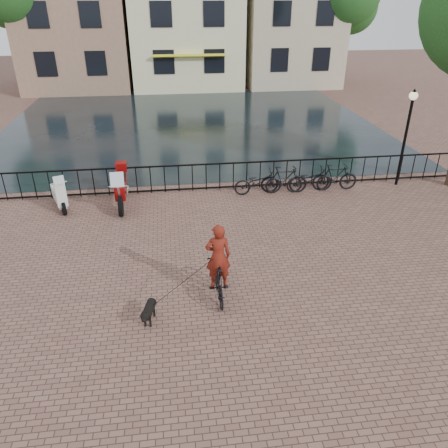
{
  "coord_description": "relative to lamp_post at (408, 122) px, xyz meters",
  "views": [
    {
      "loc": [
        -1.28,
        -6.78,
        6.43
      ],
      "look_at": [
        0.0,
        3.0,
        1.2
      ],
      "focal_mm": 35.0,
      "sensor_mm": 36.0,
      "label": 1
    }
  ],
  "objects": [
    {
      "name": "ground",
      "position": [
        -7.2,
        -7.6,
        -2.38
      ],
      "size": [
        100.0,
        100.0,
        0.0
      ],
      "primitive_type": "plane",
      "color": "brown",
      "rests_on": "ground"
    },
    {
      "name": "canal_water",
      "position": [
        -7.2,
        9.7,
        -2.38
      ],
      "size": [
        20.0,
        20.0,
        0.0
      ],
      "primitive_type": "plane",
      "color": "black",
      "rests_on": "ground"
    },
    {
      "name": "railing",
      "position": [
        -7.2,
        0.4,
        -1.87
      ],
      "size": [
        20.0,
        0.05,
        1.02
      ],
      "color": "black",
      "rests_on": "ground"
    },
    {
      "name": "canal_house_mid",
      "position": [
        -6.7,
        22.4,
        3.52
      ],
      "size": [
        8.0,
        9.5,
        11.8
      ],
      "color": "beige",
      "rests_on": "ground"
    },
    {
      "name": "lamp_post",
      "position": [
        0.0,
        0.0,
        0.0
      ],
      "size": [
        0.3,
        0.3,
        3.45
      ],
      "color": "black",
      "rests_on": "ground"
    },
    {
      "name": "cyclist",
      "position": [
        -7.52,
        -6.0,
        -1.52
      ],
      "size": [
        0.71,
        1.65,
        2.25
      ],
      "rotation": [
        0.0,
        0.0,
        3.15
      ],
      "color": "black",
      "rests_on": "ground"
    },
    {
      "name": "dog",
      "position": [
        -9.13,
        -6.69,
        -2.12
      ],
      "size": [
        0.42,
        0.81,
        0.52
      ],
      "rotation": [
        0.0,
        0.0,
        -0.23
      ],
      "color": "black",
      "rests_on": "ground"
    },
    {
      "name": "motorcycle",
      "position": [
        -10.16,
        -0.49,
        -1.59
      ],
      "size": [
        0.57,
        2.22,
        1.58
      ],
      "rotation": [
        0.0,
        0.0,
        0.02
      ],
      "color": "maroon",
      "rests_on": "ground"
    },
    {
      "name": "scooter",
      "position": [
        -12.22,
        -0.47,
        -1.67
      ],
      "size": [
        0.96,
        1.57,
        1.41
      ],
      "rotation": [
        0.0,
        0.0,
        0.38
      ],
      "color": "white",
      "rests_on": "ground"
    },
    {
      "name": "parked_bike_0",
      "position": [
        -5.4,
        -0.2,
        -1.93
      ],
      "size": [
        1.74,
        0.66,
        0.9
      ],
      "primitive_type": "imported",
      "rotation": [
        0.0,
        0.0,
        1.61
      ],
      "color": "black",
      "rests_on": "ground"
    },
    {
      "name": "parked_bike_1",
      "position": [
        -4.45,
        -0.2,
        -1.88
      ],
      "size": [
        1.71,
        0.67,
        1.0
      ],
      "primitive_type": "imported",
      "rotation": [
        0.0,
        0.0,
        1.45
      ],
      "color": "black",
      "rests_on": "ground"
    },
    {
      "name": "parked_bike_2",
      "position": [
        -3.5,
        -0.2,
        -1.93
      ],
      "size": [
        1.74,
        0.67,
        0.9
      ],
      "primitive_type": "imported",
      "rotation": [
        0.0,
        0.0,
        1.61
      ],
      "color": "black",
      "rests_on": "ground"
    },
    {
      "name": "parked_bike_3",
      "position": [
        -2.55,
        -0.2,
        -1.88
      ],
      "size": [
        1.68,
        0.53,
        1.0
      ],
      "primitive_type": "imported",
      "rotation": [
        0.0,
        0.0,
        1.53
      ],
      "color": "black",
      "rests_on": "ground"
    }
  ]
}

